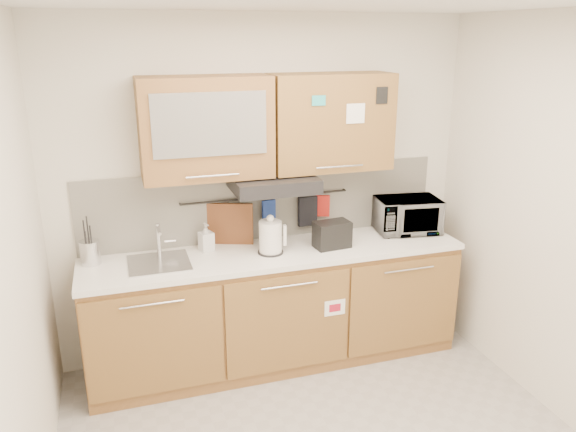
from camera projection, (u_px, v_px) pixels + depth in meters
wall_back at (264, 190)px, 4.31m from camera, size 3.20×0.00×3.20m
wall_left at (6, 304)px, 2.49m from camera, size 0.00×3.00×3.00m
base_cabinet at (276, 313)px, 4.31m from camera, size 2.80×0.64×0.88m
countertop at (276, 253)px, 4.16m from camera, size 2.82×0.62×0.04m
backsplash at (265, 203)px, 4.33m from camera, size 2.80×0.02×0.56m
upper_cabinets at (269, 125)px, 3.99m from camera, size 1.82×0.37×0.70m
range_hood at (273, 183)px, 4.05m from camera, size 0.60×0.46×0.10m
sink at (159, 262)px, 3.92m from camera, size 0.42×0.40×0.26m
utensil_rail at (266, 197)px, 4.28m from camera, size 1.30×0.02×0.02m
utensil_crock at (90, 252)px, 3.88m from camera, size 0.14×0.14×0.34m
kettle at (271, 238)px, 4.07m from camera, size 0.21×0.19×0.29m
toaster at (332, 234)px, 4.19m from camera, size 0.28×0.18×0.20m
microwave at (407, 215)px, 4.52m from camera, size 0.54×0.40×0.27m
soap_bottle at (206, 237)px, 4.12m from camera, size 0.12×0.12×0.21m
cutting_board at (229, 232)px, 4.26m from camera, size 0.35×0.15×0.45m
oven_mitt at (269, 211)px, 4.30m from camera, size 0.11×0.05×0.18m
dark_pouch at (308, 211)px, 4.40m from camera, size 0.15×0.05×0.24m
pot_holder at (321, 206)px, 4.43m from camera, size 0.14×0.07×0.17m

